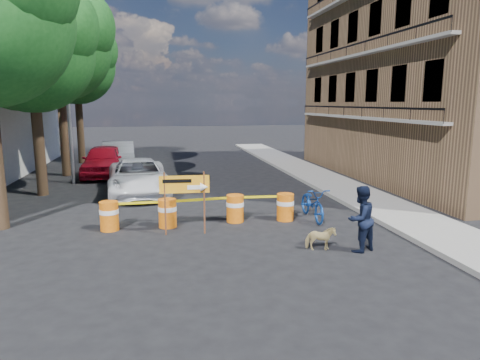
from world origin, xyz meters
name	(u,v)px	position (x,y,z in m)	size (l,w,h in m)	color
ground	(227,235)	(0.00, 0.00, 0.00)	(120.00, 120.00, 0.00)	black
sidewalk_east	(339,187)	(6.20, 6.00, 0.07)	(2.40, 40.00, 0.15)	gray
apartment_building	(436,60)	(12.00, 8.00, 6.00)	(8.00, 16.00, 12.00)	#946C4B
tree_mid_a	(33,49)	(-6.74, 7.00, 6.01)	(5.25, 5.00, 8.68)	#332316
tree_mid_b	(59,46)	(-6.73, 12.00, 6.71)	(5.67, 5.40, 9.62)	#332316
tree_far	(77,65)	(-6.74, 17.00, 6.22)	(5.04, 4.80, 8.84)	#332316
streetlamp	(69,92)	(-5.93, 9.50, 4.38)	(1.25, 0.18, 8.00)	gray
barrel_far_left	(109,215)	(-3.47, 1.17, 0.47)	(0.58, 0.58, 0.90)	#D75A0C
barrel_mid_left	(167,212)	(-1.71, 1.19, 0.47)	(0.58, 0.58, 0.90)	#D75A0C
barrel_mid_right	(235,208)	(0.49, 1.38, 0.47)	(0.58, 0.58, 0.90)	#D75A0C
barrel_far_right	(285,206)	(2.16, 1.25, 0.47)	(0.58, 0.58, 0.90)	#D75A0C
detour_sign	(191,189)	(-1.02, 0.31, 1.38)	(1.46, 0.29, 1.88)	#592D19
pedestrian	(360,219)	(3.21, -2.03, 0.88)	(0.85, 0.67, 1.76)	black
bicycle	(313,189)	(3.10, 1.20, 1.05)	(0.73, 1.11, 2.11)	#123F98
dog	(320,239)	(2.21, -1.78, 0.33)	(0.35, 0.77, 0.65)	tan
suv_white	(138,177)	(-2.80, 6.49, 0.74)	(2.46, 5.34, 1.48)	white
sedan_red	(104,161)	(-4.80, 11.52, 0.83)	(1.96, 4.88, 1.66)	#A70D20
sedan_silver	(118,156)	(-4.19, 13.31, 0.83)	(1.75, 5.01, 1.65)	#AAABB1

